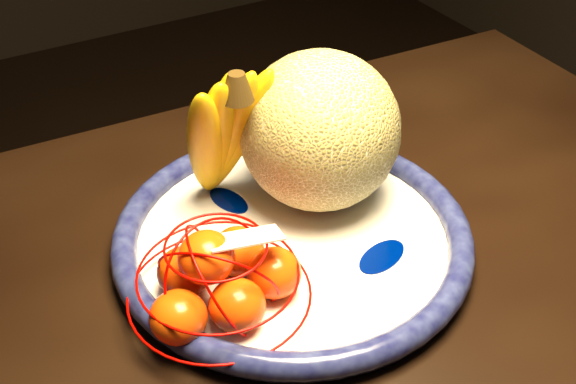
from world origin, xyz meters
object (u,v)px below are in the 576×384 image
fruit_bowl (293,237)px  mandarin_bag (220,279)px  cantaloupe (320,131)px  banana_bunch (221,131)px

fruit_bowl → mandarin_bag: 0.12m
cantaloupe → mandarin_bag: size_ratio=0.93×
mandarin_bag → fruit_bowl: bearing=24.2°
cantaloupe → mandarin_bag: cantaloupe is taller
fruit_bowl → cantaloupe: 0.12m
fruit_bowl → banana_bunch: bearing=112.7°
fruit_bowl → mandarin_bag: (-0.11, -0.05, 0.03)m
fruit_bowl → banana_bunch: size_ratio=1.97×
fruit_bowl → mandarin_bag: mandarin_bag is taller
cantaloupe → mandarin_bag: 0.21m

